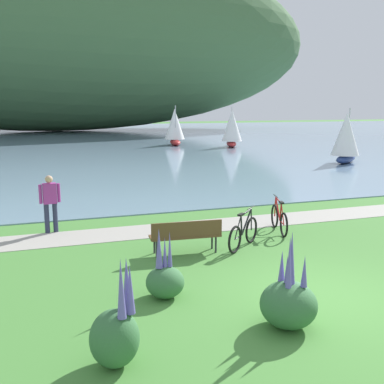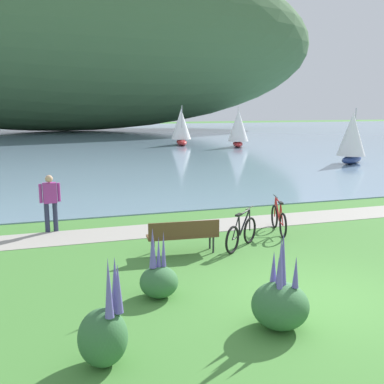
% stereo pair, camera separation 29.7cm
% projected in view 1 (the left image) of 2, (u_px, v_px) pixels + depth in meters
% --- Properties ---
extents(ground_plane, '(200.00, 200.00, 0.00)m').
position_uv_depth(ground_plane, '(324.00, 296.00, 8.89)').
color(ground_plane, '#478438').
extents(bay_water, '(180.00, 80.00, 0.04)m').
position_uv_depth(bay_water, '(85.00, 138.00, 53.35)').
color(bay_water, '#7A99B2').
rests_on(bay_water, ground).
extents(distant_hillside, '(80.85, 28.00, 27.71)m').
position_uv_depth(distant_hillside, '(52.00, 35.00, 65.24)').
color(distant_hillside, '#42663D').
rests_on(distant_hillside, bay_water).
extents(shoreline_path, '(60.00, 1.50, 0.01)m').
position_uv_depth(shoreline_path, '(216.00, 225.00, 14.20)').
color(shoreline_path, '#A39E93').
rests_on(shoreline_path, ground).
extents(park_bench_near_camera, '(1.83, 0.62, 0.88)m').
position_uv_depth(park_bench_near_camera, '(186.00, 234.00, 11.36)').
color(park_bench_near_camera, brown).
rests_on(park_bench_near_camera, ground).
extents(bicycle_leaning_near_bench, '(0.50, 1.73, 1.01)m').
position_uv_depth(bicycle_leaning_near_bench, '(279.00, 219.00, 13.36)').
color(bicycle_leaning_near_bench, black).
rests_on(bicycle_leaning_near_bench, ground).
extents(bicycle_beside_path, '(1.38, 1.20, 1.01)m').
position_uv_depth(bicycle_beside_path, '(243.00, 233.00, 11.87)').
color(bicycle_beside_path, black).
rests_on(bicycle_beside_path, ground).
extents(person_at_shoreline, '(0.61, 0.27, 1.71)m').
position_uv_depth(person_at_shoreline, '(50.00, 200.00, 13.21)').
color(person_at_shoreline, '#282D47').
rests_on(person_at_shoreline, ground).
extents(echium_bush_closest_to_camera, '(0.76, 0.76, 1.40)m').
position_uv_depth(echium_bush_closest_to_camera, '(165.00, 280.00, 8.79)').
color(echium_bush_closest_to_camera, '#386B3D').
rests_on(echium_bush_closest_to_camera, ground).
extents(echium_bush_beside_closest, '(0.96, 0.96, 1.68)m').
position_uv_depth(echium_bush_beside_closest, '(289.00, 302.00, 7.58)').
color(echium_bush_beside_closest, '#386B3D').
rests_on(echium_bush_beside_closest, ground).
extents(echium_bush_mid_cluster, '(0.72, 0.72, 1.67)m').
position_uv_depth(echium_bush_mid_cluster, '(116.00, 334.00, 6.42)').
color(echium_bush_mid_cluster, '#386B3D').
rests_on(echium_bush_mid_cluster, ground).
extents(sailboat_mid_bay, '(2.34, 3.21, 3.64)m').
position_uv_depth(sailboat_mid_bay, '(232.00, 128.00, 40.78)').
color(sailboat_mid_bay, '#B22323').
rests_on(sailboat_mid_bay, bay_water).
extents(sailboat_toward_hillside, '(2.14, 3.27, 3.73)m').
position_uv_depth(sailboat_toward_hillside, '(175.00, 126.00, 42.91)').
color(sailboat_toward_hillside, '#B22323').
rests_on(sailboat_toward_hillside, bay_water).
extents(sailboat_far_off, '(2.95, 2.65, 3.55)m').
position_uv_depth(sailboat_far_off, '(346.00, 137.00, 29.06)').
color(sailboat_far_off, navy).
rests_on(sailboat_far_off, bay_water).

